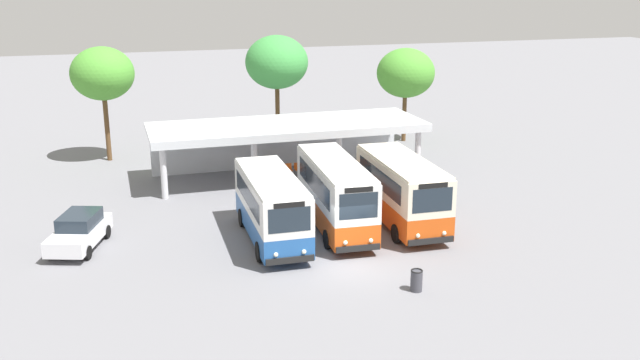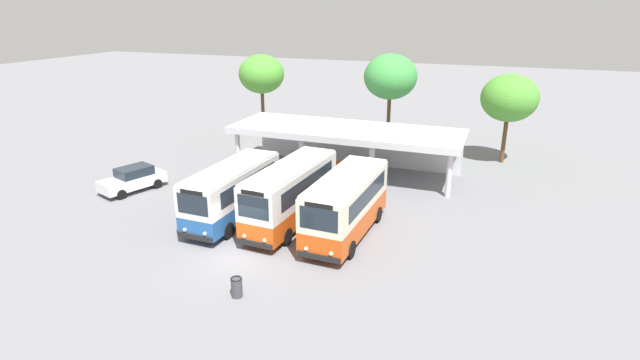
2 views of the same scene
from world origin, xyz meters
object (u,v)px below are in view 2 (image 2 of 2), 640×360
(city_bus_second_in_row, at_px, (291,192))
(waiting_chair_fourth_seat, at_px, (345,166))
(city_bus_middle_cream, at_px, (346,203))
(waiting_chair_end_by_column, at_px, (322,164))
(litter_bin_apron, at_px, (237,287))
(waiting_chair_fifth_seat, at_px, (353,167))
(city_bus_nearest_orange, at_px, (233,190))
(parked_car_flank, at_px, (133,179))
(waiting_chair_far_end_seat, at_px, (361,169))
(waiting_chair_second_from_end, at_px, (330,165))
(waiting_chair_middle_seat, at_px, (337,166))

(city_bus_second_in_row, relative_size, waiting_chair_fourth_seat, 9.50)
(city_bus_middle_cream, xyz_separation_m, waiting_chair_end_by_column, (-5.09, 9.88, -1.34))
(waiting_chair_end_by_column, bearing_deg, litter_bin_apron, -81.42)
(city_bus_middle_cream, xyz_separation_m, waiting_chair_fifth_seat, (-2.66, 9.91, -1.34))
(city_bus_nearest_orange, relative_size, waiting_chair_fourth_seat, 8.88)
(parked_car_flank, xyz_separation_m, waiting_chair_far_end_seat, (13.36, 8.42, -0.30))
(city_bus_second_in_row, bearing_deg, waiting_chair_end_by_column, 100.23)
(waiting_chair_far_end_seat, height_order, litter_bin_apron, litter_bin_apron)
(waiting_chair_second_from_end, distance_m, waiting_chair_middle_seat, 0.61)
(city_bus_middle_cream, bearing_deg, waiting_chair_end_by_column, 117.24)
(waiting_chair_end_by_column, bearing_deg, parked_car_flank, -140.66)
(city_bus_nearest_orange, relative_size, waiting_chair_fifth_seat, 8.88)
(parked_car_flank, xyz_separation_m, waiting_chair_second_from_end, (10.94, 8.50, -0.30))
(waiting_chair_end_by_column, relative_size, waiting_chair_far_end_seat, 1.00)
(city_bus_nearest_orange, height_order, waiting_chair_middle_seat, city_bus_nearest_orange)
(waiting_chair_middle_seat, distance_m, waiting_chair_fourth_seat, 0.61)
(city_bus_middle_cream, relative_size, litter_bin_apron, 8.55)
(waiting_chair_fourth_seat, bearing_deg, litter_bin_apron, -87.40)
(waiting_chair_fifth_seat, xyz_separation_m, waiting_chair_far_end_seat, (0.61, -0.08, 0.00))
(parked_car_flank, bearing_deg, waiting_chair_fifth_seat, 33.69)
(city_bus_middle_cream, xyz_separation_m, waiting_chair_far_end_seat, (-2.06, 9.83, -1.34))
(waiting_chair_end_by_column, distance_m, waiting_chair_middle_seat, 1.21)
(city_bus_second_in_row, relative_size, waiting_chair_far_end_seat, 9.50)
(city_bus_middle_cream, relative_size, waiting_chair_far_end_seat, 8.95)
(waiting_chair_second_from_end, bearing_deg, waiting_chair_middle_seat, -0.51)
(city_bus_nearest_orange, bearing_deg, waiting_chair_far_end_seat, 65.20)
(city_bus_nearest_orange, bearing_deg, parked_car_flank, 168.88)
(city_bus_nearest_orange, xyz_separation_m, waiting_chair_fourth_seat, (3.47, 10.20, -1.26))
(waiting_chair_middle_seat, relative_size, waiting_chair_fourth_seat, 1.00)
(waiting_chair_fifth_seat, bearing_deg, city_bus_second_in_row, -94.22)
(parked_car_flank, distance_m, waiting_chair_second_from_end, 13.86)
(waiting_chair_middle_seat, distance_m, litter_bin_apron, 17.32)
(parked_car_flank, relative_size, waiting_chair_fourth_seat, 5.32)
(waiting_chair_second_from_end, height_order, waiting_chair_middle_seat, same)
(city_bus_second_in_row, distance_m, waiting_chair_middle_seat, 9.66)
(waiting_chair_fifth_seat, relative_size, waiting_chair_far_end_seat, 1.00)
(waiting_chair_fifth_seat, bearing_deg, waiting_chair_second_from_end, 179.99)
(city_bus_middle_cream, xyz_separation_m, waiting_chair_middle_seat, (-3.87, 9.91, -1.34))
(city_bus_second_in_row, xyz_separation_m, city_bus_middle_cream, (3.37, -0.36, -0.04))
(waiting_chair_fourth_seat, distance_m, waiting_chair_far_end_seat, 1.21)
(waiting_chair_fifth_seat, bearing_deg, waiting_chair_end_by_column, -179.18)
(city_bus_second_in_row, distance_m, waiting_chair_second_from_end, 9.72)
(city_bus_nearest_orange, distance_m, waiting_chair_fifth_seat, 11.06)
(waiting_chair_second_from_end, xyz_separation_m, waiting_chair_far_end_seat, (2.42, -0.09, 0.00))
(waiting_chair_fourth_seat, relative_size, waiting_chair_fifth_seat, 1.00)
(waiting_chair_fourth_seat, relative_size, litter_bin_apron, 0.96)
(waiting_chair_second_from_end, distance_m, waiting_chair_fifth_seat, 1.82)
(parked_car_flank, relative_size, litter_bin_apron, 5.08)
(parked_car_flank, relative_size, waiting_chair_middle_seat, 5.32)
(city_bus_nearest_orange, relative_size, city_bus_middle_cream, 0.99)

